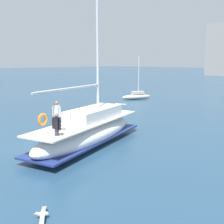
# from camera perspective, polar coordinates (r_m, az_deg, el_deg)

# --- Properties ---
(ground_plane) EXTENTS (400.00, 400.00, 0.00)m
(ground_plane) POSITION_cam_1_polar(r_m,az_deg,el_deg) (17.61, -10.03, -6.72)
(ground_plane) COLOR navy
(main_sailboat) EXTENTS (5.32, 9.87, 13.73)m
(main_sailboat) POSITION_cam_1_polar(r_m,az_deg,el_deg) (17.49, -4.67, -3.61)
(main_sailboat) COLOR white
(main_sailboat) RESTS_ON ground
(moored_catamaran) EXTENTS (2.41, 4.27, 5.73)m
(moored_catamaran) POSITION_cam_1_polar(r_m,az_deg,el_deg) (38.59, 4.89, 3.22)
(moored_catamaran) COLOR #B7B2A8
(moored_catamaran) RESTS_ON ground
(seagull) EXTENTS (1.00, 0.76, 0.17)m
(seagull) POSITION_cam_1_polar(r_m,az_deg,el_deg) (10.09, -13.66, -19.07)
(seagull) COLOR silver
(seagull) RESTS_ON ground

